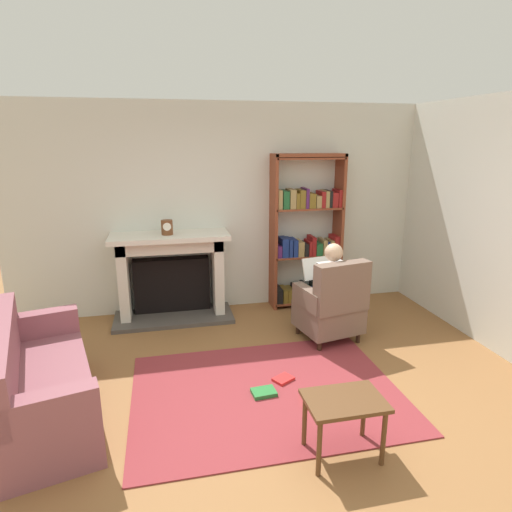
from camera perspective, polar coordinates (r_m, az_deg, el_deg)
ground at (r=3.90m, az=2.49°, el=-19.87°), size 14.00×14.00×0.00m
back_wall at (r=5.76m, az=-3.87°, el=6.27°), size 5.60×0.10×2.70m
side_wall_right at (r=5.63m, az=26.21°, el=4.54°), size 0.10×5.20×2.70m
area_rug at (r=4.14m, az=1.38°, el=-17.49°), size 2.40×1.80×0.01m
fireplace at (r=5.63m, az=-11.07°, el=-2.19°), size 1.49×0.64×1.11m
mantel_clock at (r=5.38m, az=-11.65°, el=3.71°), size 0.14×0.14×0.18m
bookshelf at (r=5.87m, az=6.69°, el=2.76°), size 0.95×0.32×2.06m
armchair_reading at (r=4.97m, az=9.98°, el=-6.46°), size 0.75×0.73×0.97m
seated_reader at (r=5.00m, az=9.34°, el=-3.92°), size 0.43×0.58×1.14m
sofa_floral at (r=4.08m, az=-27.04°, el=-14.70°), size 1.12×1.83×0.85m
side_table at (r=3.32m, az=11.54°, el=-19.04°), size 0.56×0.39×0.46m
scattered_books at (r=4.11m, az=3.90°, el=-17.44°), size 0.58×0.61×0.04m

